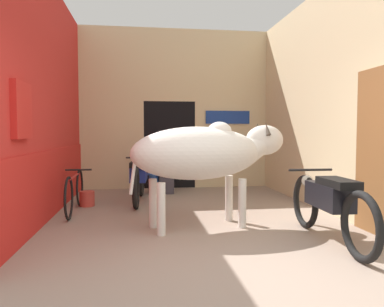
# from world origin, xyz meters

# --- Properties ---
(ground_plane) EXTENTS (30.00, 30.00, 0.00)m
(ground_plane) POSITION_xyz_m (0.00, 0.00, 0.00)
(ground_plane) COLOR gray
(wall_left_shopfront) EXTENTS (0.25, 5.34, 3.65)m
(wall_left_shopfront) POSITION_xyz_m (-2.24, 2.66, 1.77)
(wall_left_shopfront) COLOR red
(wall_left_shopfront) RESTS_ON ground_plane
(wall_back_with_doorway) EXTENTS (4.31, 0.93, 3.65)m
(wall_back_with_doorway) POSITION_xyz_m (-0.05, 5.60, 1.52)
(wall_back_with_doorway) COLOR beige
(wall_back_with_doorway) RESTS_ON ground_plane
(wall_right_with_door) EXTENTS (0.22, 5.34, 3.65)m
(wall_right_with_door) POSITION_xyz_m (2.24, 2.62, 1.80)
(wall_right_with_door) COLOR beige
(wall_right_with_door) RESTS_ON ground_plane
(cow) EXTENTS (2.30, 1.12, 1.44)m
(cow) POSITION_xyz_m (0.07, 1.70, 1.01)
(cow) COLOR silver
(cow) RESTS_ON ground_plane
(motorcycle_near) EXTENTS (0.58, 2.07, 0.82)m
(motorcycle_near) POSITION_xyz_m (1.38, 0.79, 0.47)
(motorcycle_near) COLOR black
(motorcycle_near) RESTS_ON ground_plane
(motorcycle_far) EXTENTS (0.58, 2.00, 0.81)m
(motorcycle_far) POSITION_xyz_m (-0.83, 3.66, 0.46)
(motorcycle_far) COLOR black
(motorcycle_far) RESTS_ON ground_plane
(bicycle) EXTENTS (0.44, 1.73, 0.66)m
(bicycle) POSITION_xyz_m (-1.86, 2.91, 0.33)
(bicycle) COLOR black
(bicycle) RESTS_ON ground_plane
(shopkeeper_seated) EXTENTS (0.44, 0.34, 1.19)m
(shopkeeper_seated) POSITION_xyz_m (-0.27, 4.62, 0.62)
(shopkeeper_seated) COLOR #3D3842
(shopkeeper_seated) RESTS_ON ground_plane
(plastic_stool) EXTENTS (0.29, 0.29, 0.43)m
(plastic_stool) POSITION_xyz_m (-0.53, 4.59, 0.23)
(plastic_stool) COLOR #2856B2
(plastic_stool) RESTS_ON ground_plane
(bucket) EXTENTS (0.26, 0.26, 0.26)m
(bucket) POSITION_xyz_m (-1.73, 3.39, 0.13)
(bucket) COLOR #C63D33
(bucket) RESTS_ON ground_plane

